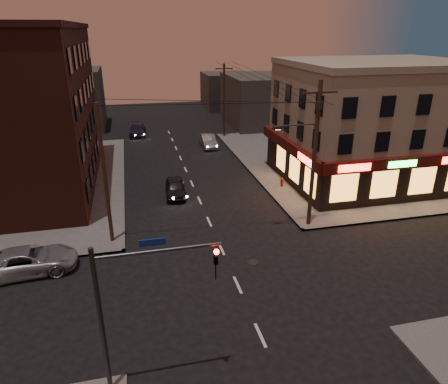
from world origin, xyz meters
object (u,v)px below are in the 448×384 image
object	(u,v)px
sedan_near	(175,188)
sedan_mid	(208,141)
suv_cross	(28,261)
sedan_far	(137,130)
fire_hydrant	(282,182)

from	to	relation	value
sedan_near	sedan_mid	size ratio (longest dim) A/B	0.92
suv_cross	sedan_far	distance (m)	32.14
suv_cross	sedan_mid	bearing A→B (deg)	-37.73
sedan_near	fire_hydrant	bearing A→B (deg)	1.23
suv_cross	sedan_mid	distance (m)	28.13
sedan_mid	sedan_far	distance (m)	11.07
sedan_far	fire_hydrant	bearing A→B (deg)	-57.82
sedan_near	sedan_far	distance (m)	21.96
fire_hydrant	sedan_near	bearing A→B (deg)	177.62
suv_cross	sedan_mid	xyz separation A→B (m)	(15.22, 23.66, -0.01)
sedan_near	sedan_mid	bearing A→B (deg)	72.06
suv_cross	sedan_far	size ratio (longest dim) A/B	1.10
sedan_far	fire_hydrant	world-z (taller)	sedan_far
fire_hydrant	suv_cross	bearing A→B (deg)	-154.36
suv_cross	fire_hydrant	world-z (taller)	suv_cross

